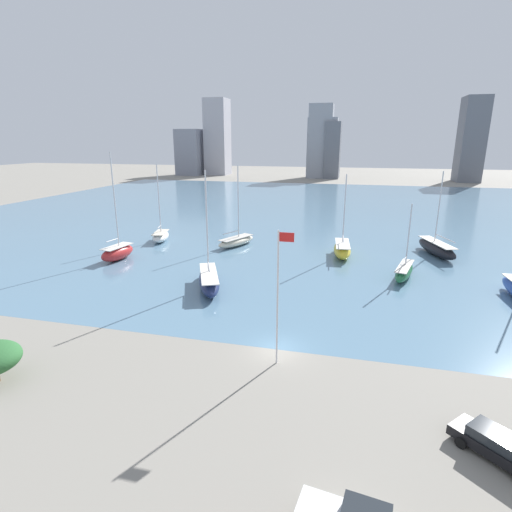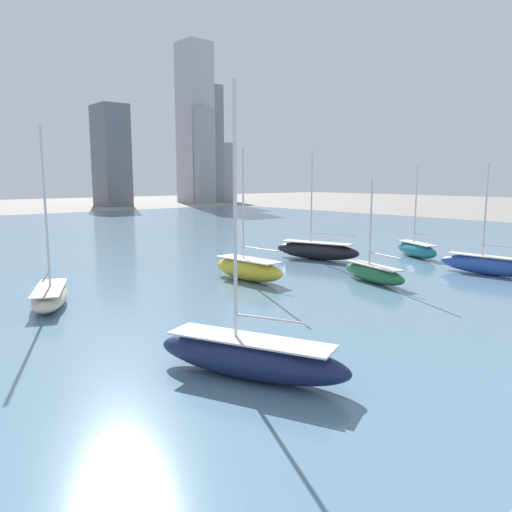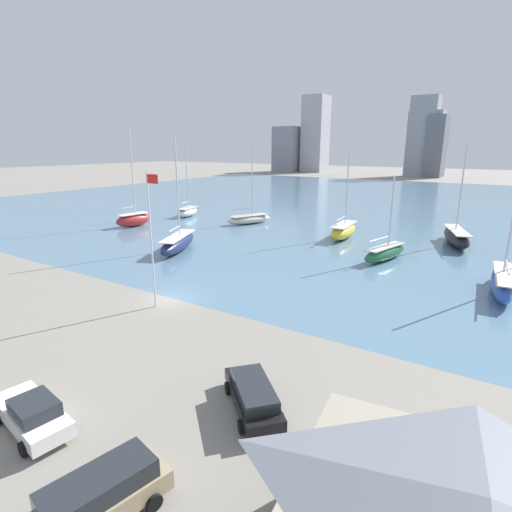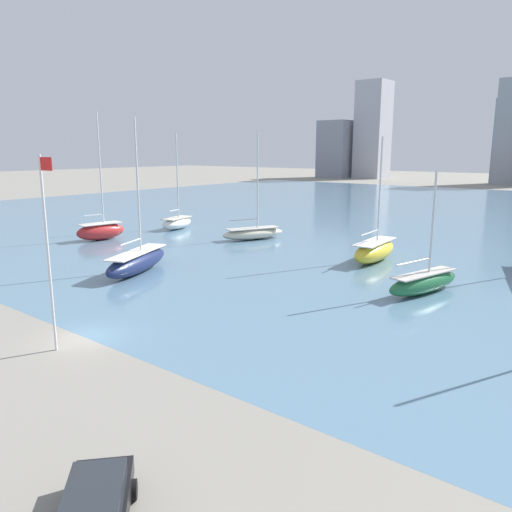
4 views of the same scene
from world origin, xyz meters
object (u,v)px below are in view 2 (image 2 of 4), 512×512
object	(u,v)px
sailboat_green	(373,273)
sailboat_blue	(490,265)
sailboat_yellow	(248,269)
sailboat_teal	(416,249)
sailboat_black	(317,250)
sailboat_cream	(50,295)
sailboat_navy	(250,356)

from	to	relation	value
sailboat_green	sailboat_blue	size ratio (longest dim) A/B	0.86
sailboat_yellow	sailboat_green	bearing A→B (deg)	-49.81
sailboat_teal	sailboat_black	xyz separation A→B (m)	(-10.67, 6.91, 0.13)
sailboat_green	sailboat_cream	distance (m)	28.22
sailboat_blue	sailboat_teal	bearing A→B (deg)	63.29
sailboat_blue	sailboat_navy	xyz separation A→B (m)	(-35.41, -4.39, 0.04)
sailboat_yellow	sailboat_navy	bearing A→B (deg)	-133.81
sailboat_yellow	sailboat_blue	bearing A→B (deg)	-38.69
sailboat_blue	sailboat_green	bearing A→B (deg)	151.77
sailboat_teal	sailboat_black	world-z (taller)	sailboat_black
sailboat_yellow	sailboat_teal	world-z (taller)	sailboat_yellow
sailboat_teal	sailboat_navy	bearing A→B (deg)	-133.86
sailboat_yellow	sailboat_black	xyz separation A→B (m)	(14.34, 4.23, 0.00)
sailboat_yellow	sailboat_navy	size ratio (longest dim) A/B	0.89
sailboat_cream	sailboat_black	size ratio (longest dim) A/B	1.05
sailboat_green	sailboat_navy	bearing A→B (deg)	-142.36
sailboat_cream	sailboat_blue	world-z (taller)	sailboat_cream
sailboat_green	sailboat_teal	size ratio (longest dim) A/B	0.87
sailboat_yellow	sailboat_black	bearing A→B (deg)	12.26
sailboat_green	sailboat_blue	world-z (taller)	sailboat_blue
sailboat_teal	sailboat_navy	world-z (taller)	sailboat_navy
sailboat_yellow	sailboat_cream	bearing A→B (deg)	168.68
sailboat_black	sailboat_green	bearing A→B (deg)	-133.38
sailboat_green	sailboat_teal	bearing A→B (deg)	33.89
sailboat_teal	sailboat_blue	xyz separation A→B (m)	(-4.77, -11.24, 0.04)
sailboat_green	sailboat_navy	distance (m)	25.42
sailboat_navy	sailboat_black	size ratio (longest dim) A/B	1.09
sailboat_blue	sailboat_black	bearing A→B (deg)	104.31
sailboat_green	sailboat_yellow	bearing A→B (deg)	149.21
sailboat_teal	sailboat_blue	distance (m)	12.21
sailboat_black	sailboat_blue	bearing A→B (deg)	-89.80
sailboat_teal	sailboat_black	bearing A→B (deg)	171.97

